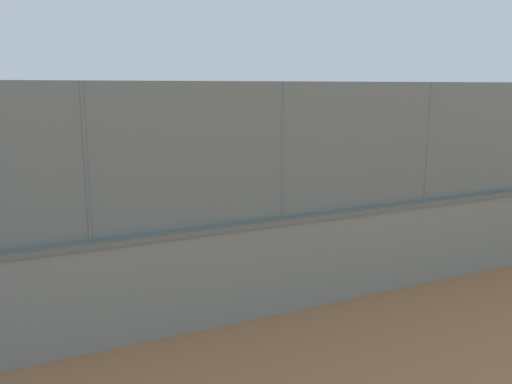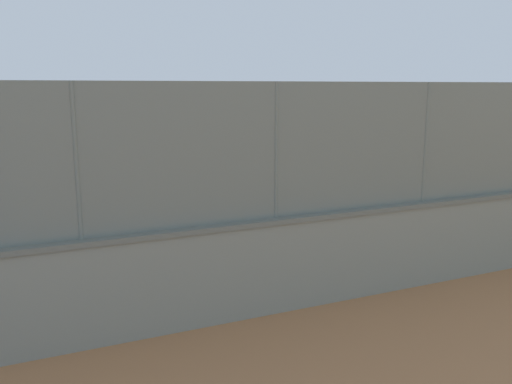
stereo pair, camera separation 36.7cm
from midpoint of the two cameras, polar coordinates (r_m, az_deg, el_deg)
ground_plane at (r=17.76m, az=-9.11°, el=-0.94°), size 260.00×260.00×0.00m
perimeter_wall at (r=8.97m, az=3.22°, el=-7.58°), size 30.89×1.06×1.59m
fence_panel_on_wall at (r=8.55m, az=3.36°, el=4.37°), size 30.34×0.69×2.16m
player_foreground_swinging at (r=16.93m, az=-11.15°, el=1.83°), size 0.97×0.90×1.68m
player_crossing_court at (r=12.92m, az=12.33°, el=-1.28°), size 0.73×1.07×1.62m
sports_ball at (r=15.64m, az=-14.59°, el=0.73°), size 0.23×0.23×0.23m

